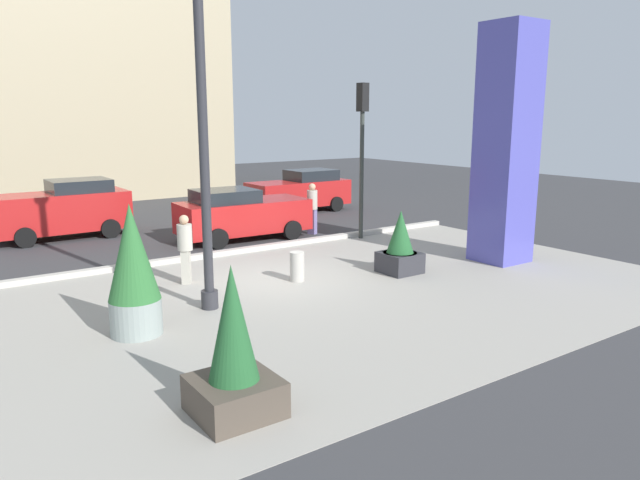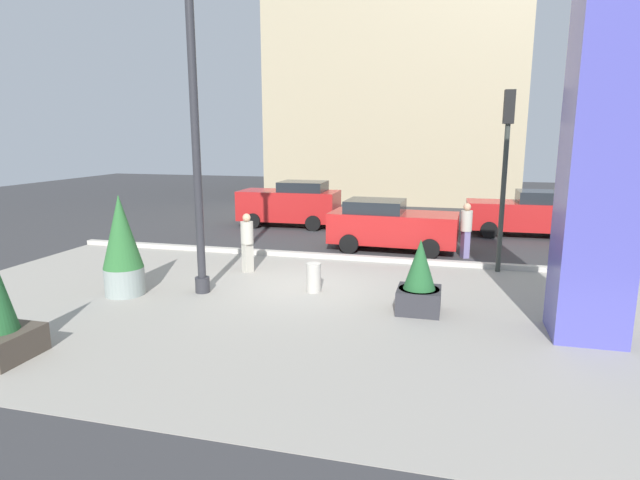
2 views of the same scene
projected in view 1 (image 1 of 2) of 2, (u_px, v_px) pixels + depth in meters
ground_plane at (207, 251)px, 18.11m from camera, size 60.00×60.00×0.00m
plaza_pavement at (320, 299)px, 13.29m from camera, size 18.00×10.00×0.02m
curb_strip at (220, 254)px, 17.38m from camera, size 18.00×0.24×0.16m
lamp_post at (203, 131)px, 11.90m from camera, size 0.44×0.44×7.67m
art_pillar_blue at (506, 146)px, 16.22m from camera, size 1.30×1.30×6.49m
potted_plant_near_left at (133, 271)px, 10.91m from camera, size 0.96×0.96×2.49m
potted_plant_mid_plaza at (400, 246)px, 15.42m from camera, size 0.95×0.95×1.66m
potted_plant_by_pillar at (234, 357)px, 8.01m from camera, size 1.12×1.12×2.13m
concrete_bollard at (297, 267)px, 14.68m from camera, size 0.36×0.36×0.75m
traffic_light_corner at (362, 136)px, 19.27m from camera, size 0.28×0.42×5.08m
car_curb_west at (63, 209)px, 19.86m from camera, size 4.26×2.06×1.95m
car_curb_east at (241, 214)px, 19.63m from camera, size 4.34×2.20×1.71m
car_far_lane at (300, 191)px, 25.44m from camera, size 4.43×1.99×1.77m
pedestrian_on_sidewalk at (312, 206)px, 20.52m from camera, size 0.48×0.48×1.77m
pedestrian_by_curb at (185, 246)px, 14.36m from camera, size 0.50×0.50×1.71m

